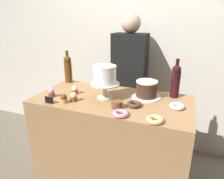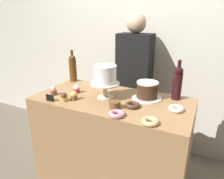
{
  "view_description": "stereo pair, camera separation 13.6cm",
  "coord_description": "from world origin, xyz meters",
  "px_view_note": "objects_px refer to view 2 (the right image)",
  "views": [
    {
      "loc": [
        0.56,
        -1.44,
        1.56
      ],
      "look_at": [
        0.0,
        0.0,
        1.0
      ],
      "focal_mm": 32.26,
      "sensor_mm": 36.0,
      "label": 1
    },
    {
      "loc": [
        0.68,
        -1.38,
        1.56
      ],
      "look_at": [
        0.0,
        0.0,
        1.0
      ],
      "focal_mm": 32.26,
      "sensor_mm": 36.0,
      "label": 2
    }
  ],
  "objects_px": {
    "cake_stand_pedestal": "(105,88)",
    "chocolate_round_cake": "(147,90)",
    "donut_chocolate": "(133,105)",
    "cupcake_vanilla": "(77,89)",
    "donut_sugar": "(176,109)",
    "cookie_stack": "(115,105)",
    "wine_bottle_amber": "(73,68)",
    "cupcake_strawberry": "(54,91)",
    "cupcake_lemon": "(74,96)",
    "donut_glazed": "(150,121)",
    "white_layer_cake": "(105,74)",
    "cupcake_chocolate": "(64,97)",
    "barista_figure": "(134,86)",
    "wine_bottle_dark_red": "(177,82)",
    "price_sign_chalkboard": "(50,98)",
    "donut_pink": "(116,114)"
  },
  "relations": [
    {
      "from": "donut_pink",
      "to": "donut_sugar",
      "type": "height_order",
      "value": "same"
    },
    {
      "from": "chocolate_round_cake",
      "to": "cupcake_chocolate",
      "type": "relative_size",
      "value": 2.36
    },
    {
      "from": "barista_figure",
      "to": "wine_bottle_amber",
      "type": "bearing_deg",
      "value": -146.55
    },
    {
      "from": "donut_sugar",
      "to": "price_sign_chalkboard",
      "type": "relative_size",
      "value": 1.6
    },
    {
      "from": "cake_stand_pedestal",
      "to": "cookie_stack",
      "type": "bearing_deg",
      "value": -42.69
    },
    {
      "from": "cake_stand_pedestal",
      "to": "wine_bottle_dark_red",
      "type": "relative_size",
      "value": 0.74
    },
    {
      "from": "cupcake_vanilla",
      "to": "cookie_stack",
      "type": "relative_size",
      "value": 0.88
    },
    {
      "from": "wine_bottle_amber",
      "to": "cupcake_vanilla",
      "type": "bearing_deg",
      "value": -49.15
    },
    {
      "from": "cupcake_lemon",
      "to": "donut_pink",
      "type": "bearing_deg",
      "value": -14.08
    },
    {
      "from": "cupcake_chocolate",
      "to": "chocolate_round_cake",
      "type": "bearing_deg",
      "value": 30.99
    },
    {
      "from": "cupcake_chocolate",
      "to": "price_sign_chalkboard",
      "type": "height_order",
      "value": "cupcake_chocolate"
    },
    {
      "from": "white_layer_cake",
      "to": "cookie_stack",
      "type": "height_order",
      "value": "white_layer_cake"
    },
    {
      "from": "cupcake_chocolate",
      "to": "cupcake_lemon",
      "type": "height_order",
      "value": "same"
    },
    {
      "from": "cake_stand_pedestal",
      "to": "donut_glazed",
      "type": "relative_size",
      "value": 2.16
    },
    {
      "from": "chocolate_round_cake",
      "to": "white_layer_cake",
      "type": "bearing_deg",
      "value": -156.05
    },
    {
      "from": "chocolate_round_cake",
      "to": "cupcake_vanilla",
      "type": "xyz_separation_m",
      "value": [
        -0.6,
        -0.14,
        -0.04
      ]
    },
    {
      "from": "cupcake_strawberry",
      "to": "cupcake_lemon",
      "type": "xyz_separation_m",
      "value": [
        0.22,
        -0.01,
        0.0
      ]
    },
    {
      "from": "white_layer_cake",
      "to": "price_sign_chalkboard",
      "type": "distance_m",
      "value": 0.48
    },
    {
      "from": "barista_figure",
      "to": "wine_bottle_dark_red",
      "type": "bearing_deg",
      "value": -37.66
    },
    {
      "from": "chocolate_round_cake",
      "to": "cupcake_chocolate",
      "type": "height_order",
      "value": "chocolate_round_cake"
    },
    {
      "from": "cupcake_chocolate",
      "to": "donut_glazed",
      "type": "height_order",
      "value": "cupcake_chocolate"
    },
    {
      "from": "wine_bottle_amber",
      "to": "cupcake_chocolate",
      "type": "xyz_separation_m",
      "value": [
        0.26,
        -0.48,
        -0.11
      ]
    },
    {
      "from": "donut_sugar",
      "to": "price_sign_chalkboard",
      "type": "distance_m",
      "value": 0.98
    },
    {
      "from": "donut_chocolate",
      "to": "wine_bottle_dark_red",
      "type": "bearing_deg",
      "value": 49.62
    },
    {
      "from": "wine_bottle_amber",
      "to": "cupcake_chocolate",
      "type": "relative_size",
      "value": 4.38
    },
    {
      "from": "cookie_stack",
      "to": "barista_figure",
      "type": "distance_m",
      "value": 0.8
    },
    {
      "from": "wine_bottle_amber",
      "to": "cupcake_vanilla",
      "type": "height_order",
      "value": "wine_bottle_amber"
    },
    {
      "from": "donut_sugar",
      "to": "cookie_stack",
      "type": "xyz_separation_m",
      "value": [
        -0.41,
        -0.16,
        0.01
      ]
    },
    {
      "from": "donut_chocolate",
      "to": "donut_glazed",
      "type": "height_order",
      "value": "same"
    },
    {
      "from": "white_layer_cake",
      "to": "wine_bottle_amber",
      "type": "relative_size",
      "value": 0.57
    },
    {
      "from": "cake_stand_pedestal",
      "to": "wine_bottle_amber",
      "type": "distance_m",
      "value": 0.59
    },
    {
      "from": "cake_stand_pedestal",
      "to": "chocolate_round_cake",
      "type": "bearing_deg",
      "value": 23.95
    },
    {
      "from": "chocolate_round_cake",
      "to": "wine_bottle_dark_red",
      "type": "distance_m",
      "value": 0.25
    },
    {
      "from": "donut_pink",
      "to": "chocolate_round_cake",
      "type": "bearing_deg",
      "value": 76.91
    },
    {
      "from": "cupcake_chocolate",
      "to": "cookie_stack",
      "type": "bearing_deg",
      "value": 8.19
    },
    {
      "from": "cake_stand_pedestal",
      "to": "white_layer_cake",
      "type": "distance_m",
      "value": 0.11
    },
    {
      "from": "donut_chocolate",
      "to": "cake_stand_pedestal",
      "type": "bearing_deg",
      "value": 165.36
    },
    {
      "from": "cupcake_lemon",
      "to": "cupcake_vanilla",
      "type": "bearing_deg",
      "value": 118.24
    },
    {
      "from": "donut_glazed",
      "to": "cookie_stack",
      "type": "relative_size",
      "value": 1.33
    },
    {
      "from": "cupcake_strawberry",
      "to": "donut_chocolate",
      "type": "bearing_deg",
      "value": 5.26
    },
    {
      "from": "white_layer_cake",
      "to": "cupcake_chocolate",
      "type": "distance_m",
      "value": 0.37
    },
    {
      "from": "chocolate_round_cake",
      "to": "cookie_stack",
      "type": "bearing_deg",
      "value": -118.73
    },
    {
      "from": "cake_stand_pedestal",
      "to": "price_sign_chalkboard",
      "type": "bearing_deg",
      "value": -145.13
    },
    {
      "from": "donut_chocolate",
      "to": "donut_pink",
      "type": "distance_m",
      "value": 0.19
    },
    {
      "from": "chocolate_round_cake",
      "to": "donut_glazed",
      "type": "bearing_deg",
      "value": -70.34
    },
    {
      "from": "donut_chocolate",
      "to": "barista_figure",
      "type": "relative_size",
      "value": 0.07
    },
    {
      "from": "cake_stand_pedestal",
      "to": "cupcake_vanilla",
      "type": "distance_m",
      "value": 0.29
    },
    {
      "from": "wine_bottle_amber",
      "to": "price_sign_chalkboard",
      "type": "xyz_separation_m",
      "value": [
        0.16,
        -0.53,
        -0.12
      ]
    },
    {
      "from": "white_layer_cake",
      "to": "donut_chocolate",
      "type": "height_order",
      "value": "white_layer_cake"
    },
    {
      "from": "cake_stand_pedestal",
      "to": "donut_glazed",
      "type": "distance_m",
      "value": 0.53
    }
  ]
}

